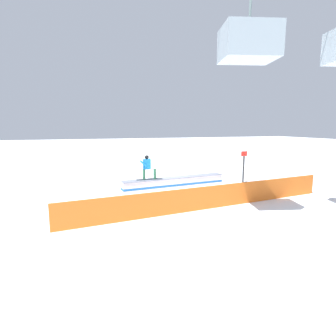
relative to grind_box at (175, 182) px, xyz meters
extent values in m
plane|color=white|center=(0.00, 0.00, -0.24)|extent=(120.00, 120.00, 0.00)
cube|color=white|center=(0.00, 0.00, 0.00)|extent=(6.22, 1.20, 0.50)
cube|color=blue|center=(0.00, 0.00, -0.12)|extent=(6.23, 1.21, 0.12)
cube|color=#8A90A3|center=(0.00, 0.00, 0.27)|extent=(6.22, 1.26, 0.04)
cube|color=#212730|center=(1.53, 0.15, 0.30)|extent=(1.47, 0.39, 0.01)
cylinder|color=#2C6B4A|center=(1.83, 0.13, 0.59)|extent=(0.15, 0.15, 0.57)
cylinder|color=#2C6B4A|center=(1.23, 0.18, 0.59)|extent=(0.15, 0.15, 0.57)
cube|color=#1C89DE|center=(1.67, 0.14, 1.15)|extent=(0.42, 0.27, 0.55)
sphere|color=black|center=(1.67, 0.14, 1.53)|extent=(0.22, 0.22, 0.22)
cylinder|color=#1C89DE|center=(1.86, 0.29, 1.18)|extent=(0.46, 0.13, 0.46)
cylinder|color=#1C89DE|center=(1.56, -0.01, 1.18)|extent=(0.27, 0.11, 0.55)
cylinder|color=slate|center=(-0.40, 6.05, 7.10)|extent=(0.08, 0.08, 1.22)
cube|color=#94A3AD|center=(-0.40, 6.05, 5.94)|extent=(2.10, 1.81, 1.10)
cube|color=orange|center=(0.00, 4.40, 0.24)|extent=(12.38, 1.31, 0.98)
cylinder|color=#262628|center=(-4.38, 0.33, 0.57)|extent=(0.10, 0.10, 1.63)
cube|color=red|center=(-4.38, 0.33, 1.54)|extent=(0.40, 0.04, 0.30)
camera|label=1|loc=(5.17, 14.09, 3.21)|focal=28.43mm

